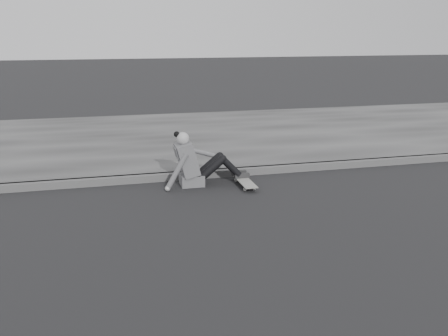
% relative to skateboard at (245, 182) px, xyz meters
% --- Properties ---
extents(ground, '(80.00, 80.00, 0.00)m').
position_rel_skateboard_xyz_m(ground, '(1.48, -1.97, -0.07)').
color(ground, black).
rests_on(ground, ground).
extents(curb, '(24.00, 0.16, 0.12)m').
position_rel_skateboard_xyz_m(curb, '(1.48, 0.61, -0.01)').
color(curb, '#464646').
rests_on(curb, ground).
extents(sidewalk, '(24.00, 6.00, 0.12)m').
position_rel_skateboard_xyz_m(sidewalk, '(1.48, 3.63, -0.01)').
color(sidewalk, '#383838').
rests_on(sidewalk, ground).
extents(skateboard, '(0.20, 0.78, 0.09)m').
position_rel_skateboard_xyz_m(skateboard, '(0.00, 0.00, 0.00)').
color(skateboard, '#9B9B96').
rests_on(skateboard, ground).
extents(seated_woman, '(1.38, 0.46, 0.88)m').
position_rel_skateboard_xyz_m(seated_woman, '(-0.73, 0.25, 0.29)').
color(seated_woman, '#505153').
rests_on(seated_woman, ground).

